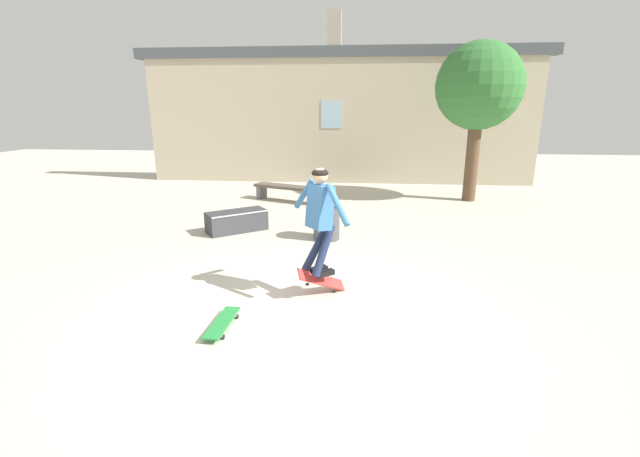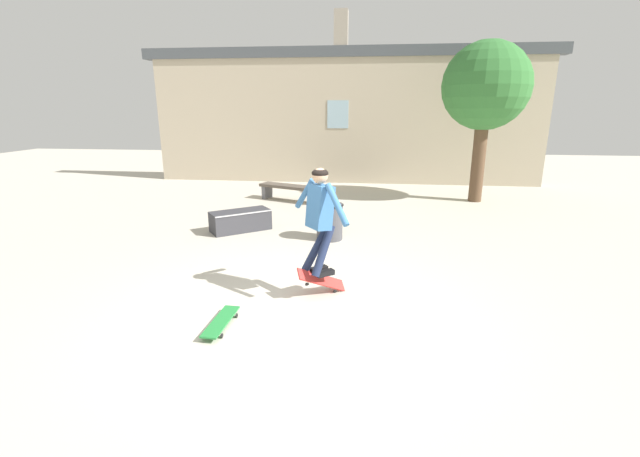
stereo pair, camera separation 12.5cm
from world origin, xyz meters
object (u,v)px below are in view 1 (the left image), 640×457
(park_bench, at_px, (287,189))
(skateboard_resting, at_px, (222,322))
(skater, at_px, (320,212))
(trash_bin, at_px, (327,221))
(skate_ledge, at_px, (237,221))
(tree_right, at_px, (479,88))
(skateboard_flipping, at_px, (321,280))

(park_bench, height_order, skateboard_resting, park_bench)
(skater, bearing_deg, trash_bin, 54.16)
(skate_ledge, relative_size, skater, 0.89)
(tree_right, relative_size, skateboard_resting, 5.22)
(tree_right, xyz_separation_m, trash_bin, (-3.70, -4.04, -2.66))
(park_bench, xyz_separation_m, skateboard_resting, (0.44, -7.13, -0.26))
(tree_right, relative_size, skateboard_flipping, 6.50)
(skater, xyz_separation_m, skateboard_resting, (-1.08, -1.02, -1.14))
(park_bench, xyz_separation_m, skater, (1.52, -6.11, 0.87))
(tree_right, height_order, skate_ledge, tree_right)
(tree_right, relative_size, skate_ledge, 3.24)
(skate_ledge, distance_m, skateboard_flipping, 3.67)
(skater, xyz_separation_m, skateboard_flipping, (0.02, 0.03, -0.99))
(trash_bin, xyz_separation_m, skateboard_flipping, (0.14, -2.64, -0.16))
(tree_right, bearing_deg, skater, -118.01)
(skater, distance_m, skateboard_flipping, 0.99)
(park_bench, distance_m, skateboard_resting, 7.15)
(trash_bin, distance_m, skateboard_flipping, 2.65)
(skate_ledge, height_order, skater, skater)
(trash_bin, xyz_separation_m, skater, (0.13, -2.67, 0.83))
(skate_ledge, distance_m, skater, 3.81)
(tree_right, bearing_deg, park_bench, -173.25)
(tree_right, xyz_separation_m, skate_ledge, (-5.64, -3.66, -2.82))
(trash_bin, distance_m, skateboard_resting, 3.83)
(park_bench, bearing_deg, tree_right, 28.91)
(skateboard_resting, bearing_deg, park_bench, -174.30)
(trash_bin, height_order, skater, skater)
(trash_bin, relative_size, skater, 0.49)
(skate_ledge, bearing_deg, park_bench, 42.35)
(tree_right, bearing_deg, skate_ledge, -147.00)
(park_bench, distance_m, skateboard_flipping, 6.27)
(skateboard_flipping, height_order, skateboard_resting, skateboard_flipping)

